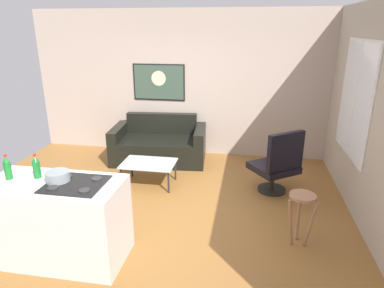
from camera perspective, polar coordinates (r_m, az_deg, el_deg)
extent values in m
cube|color=#92602E|center=(4.94, -4.83, -11.16)|extent=(6.40, 6.40, 0.04)
cube|color=#B4A193|center=(6.73, 0.04, 9.99)|extent=(6.40, 0.05, 2.80)
cube|color=#B0A290|center=(4.79, 27.84, 4.04)|extent=(0.05, 6.40, 2.80)
cube|color=black|center=(6.57, -5.53, -0.93)|extent=(1.47, 1.06, 0.45)
cube|color=black|center=(6.80, -5.08, 3.54)|extent=(1.40, 0.28, 0.40)
cube|color=black|center=(6.71, -12.17, 0.14)|extent=(0.26, 0.95, 0.67)
cube|color=black|center=(6.44, 1.33, -0.23)|extent=(0.26, 0.95, 0.67)
cube|color=silver|center=(5.55, -7.30, -3.24)|extent=(0.86, 0.59, 0.02)
cylinder|color=#232326|center=(5.53, -11.80, -5.73)|extent=(0.03, 0.03, 0.36)
cylinder|color=#232326|center=(5.31, -3.97, -6.43)|extent=(0.03, 0.03, 0.36)
cylinder|color=#232326|center=(5.95, -10.10, -3.78)|extent=(0.03, 0.03, 0.36)
cylinder|color=#232326|center=(5.75, -2.81, -4.34)|extent=(0.03, 0.03, 0.36)
cylinder|color=black|center=(5.58, 13.23, -7.44)|extent=(0.44, 0.44, 0.04)
cylinder|color=black|center=(5.49, 13.39, -5.54)|extent=(0.06, 0.06, 0.37)
cube|color=black|center=(5.42, 13.53, -3.87)|extent=(0.86, 0.85, 0.10)
cube|color=black|center=(5.14, 15.46, -1.27)|extent=(0.55, 0.43, 0.58)
cylinder|color=#A06E4F|center=(4.12, 18.13, -8.31)|extent=(0.30, 0.30, 0.03)
cylinder|color=#A06E4F|center=(4.38, 17.47, -11.34)|extent=(0.04, 0.13, 0.61)
cylinder|color=#A06E4F|center=(4.20, 16.25, -12.61)|extent=(0.13, 0.09, 0.61)
cylinder|color=#A06E4F|center=(4.24, 19.31, -12.68)|extent=(0.13, 0.09, 0.61)
cube|color=silver|center=(4.07, -21.61, -11.89)|extent=(1.45, 0.71, 0.92)
cube|color=black|center=(3.74, -19.02, -6.38)|extent=(0.60, 0.52, 0.01)
cylinder|color=#2D2D2D|center=(3.71, -22.38, -6.81)|extent=(0.11, 0.11, 0.01)
cylinder|color=#2D2D2D|center=(3.54, -17.66, -7.43)|extent=(0.11, 0.11, 0.01)
cylinder|color=#2D2D2D|center=(3.92, -20.27, -5.11)|extent=(0.11, 0.11, 0.01)
cylinder|color=#2D2D2D|center=(3.77, -15.76, -5.61)|extent=(0.11, 0.11, 0.01)
cylinder|color=#197228|center=(4.12, -28.55, -3.93)|extent=(0.07, 0.07, 0.20)
cone|color=#197228|center=(4.08, -28.83, -2.25)|extent=(0.07, 0.07, 0.06)
cylinder|color=red|center=(4.07, -28.92, -1.70)|extent=(0.03, 0.03, 0.02)
cylinder|color=#197228|center=(4.02, -24.65, -3.90)|extent=(0.08, 0.08, 0.19)
cone|color=#197228|center=(3.98, -24.89, -2.25)|extent=(0.07, 0.07, 0.06)
cylinder|color=red|center=(3.96, -24.97, -1.70)|extent=(0.03, 0.03, 0.02)
cylinder|color=gray|center=(3.86, -21.55, -5.83)|extent=(0.14, 0.14, 0.01)
cylinder|color=gray|center=(3.84, -21.65, -5.14)|extent=(0.25, 0.25, 0.12)
cube|color=black|center=(6.82, -5.58, 10.30)|extent=(1.04, 0.01, 0.71)
cube|color=#3A4E40|center=(6.82, -5.59, 10.29)|extent=(0.99, 0.02, 0.66)
cylinder|color=beige|center=(6.79, -5.64, 10.93)|extent=(0.29, 0.01, 0.29)
cube|color=silver|center=(5.32, 25.79, 6.77)|extent=(0.02, 1.42, 1.64)
cube|color=white|center=(5.31, 25.69, 6.78)|extent=(0.01, 1.34, 1.56)
cube|color=silver|center=(5.31, 25.65, 6.78)|extent=(0.01, 0.04, 1.56)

